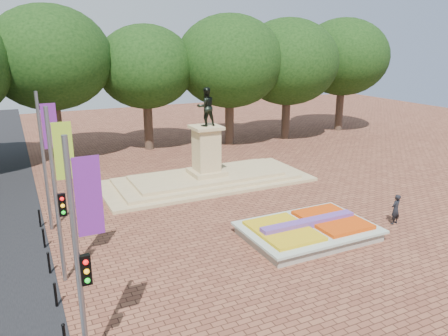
% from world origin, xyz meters
% --- Properties ---
extents(ground, '(90.00, 90.00, 0.00)m').
position_xyz_m(ground, '(0.00, 0.00, 0.00)').
color(ground, brown).
rests_on(ground, ground).
extents(flower_bed, '(6.30, 4.30, 0.91)m').
position_xyz_m(flower_bed, '(1.03, -2.00, 0.38)').
color(flower_bed, gray).
rests_on(flower_bed, ground).
extents(monument, '(14.00, 6.00, 6.40)m').
position_xyz_m(monument, '(0.00, 8.00, 0.88)').
color(monument, tan).
rests_on(monument, ground).
extents(tree_row_back, '(44.80, 8.80, 10.43)m').
position_xyz_m(tree_row_back, '(2.33, 18.00, 6.67)').
color(tree_row_back, '#34251C').
rests_on(tree_row_back, ground).
extents(banner_poles, '(0.88, 11.17, 7.00)m').
position_xyz_m(banner_poles, '(-10.08, -1.31, 3.88)').
color(banner_poles, slate).
rests_on(banner_poles, ground).
extents(bollard_row, '(0.12, 13.12, 0.98)m').
position_xyz_m(bollard_row, '(-10.70, -1.50, 0.53)').
color(bollard_row, black).
rests_on(bollard_row, ground).
extents(pedestrian, '(0.66, 0.50, 1.62)m').
position_xyz_m(pedestrian, '(6.05, -2.68, 0.81)').
color(pedestrian, black).
rests_on(pedestrian, ground).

